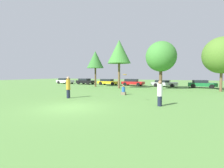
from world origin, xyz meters
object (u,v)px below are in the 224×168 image
object	(u,v)px
parked_car_green	(202,84)
parked_car_silver	(164,83)
parked_car_white	(65,81)
person_catcher	(160,93)
tree_2	(161,57)
tree_0	(95,60)
parked_car_black	(85,81)
parked_car_red	(132,82)
frisbee	(125,75)
tree_1	(119,52)
tree_3	(222,55)
parked_car_yellow	(108,82)
person_thrower	(68,87)
bystander_sitting	(123,91)

from	to	relation	value
parked_car_green	parked_car_silver	bearing A→B (deg)	177.60
parked_car_white	parked_car_silver	xyz separation A→B (m)	(22.16, 0.66, -0.07)
person_catcher	tree_2	xyz separation A→B (m)	(-2.37, 13.06, 3.81)
tree_0	parked_car_black	bearing A→B (deg)	139.35
parked_car_red	parked_car_black	bearing A→B (deg)	-177.31
frisbee	tree_1	xyz separation A→B (m)	(-5.84, 11.84, 3.48)
person_catcher	tree_3	bearing A→B (deg)	-109.39
parked_car_silver	parked_car_red	bearing A→B (deg)	177.87
person_catcher	parked_car_yellow	size ratio (longest dim) A/B	0.39
person_thrower	parked_car_silver	distance (m)	19.22
tree_2	parked_car_white	bearing A→B (deg)	167.74
parked_car_red	bystander_sitting	bearing A→B (deg)	-74.31
person_catcher	parked_car_yellow	bearing A→B (deg)	-52.02
tree_2	parked_car_red	xyz separation A→B (m)	(-6.33, 5.74, -4.01)
parked_car_white	parked_car_green	world-z (taller)	parked_car_white
person_thrower	parked_car_white	distance (m)	24.50
frisbee	parked_car_green	xyz separation A→B (m)	(5.58, 18.36, -1.45)
frisbee	parked_car_yellow	world-z (taller)	frisbee
tree_3	parked_car_white	bearing A→B (deg)	171.15
parked_car_red	parked_car_silver	distance (m)	5.92
tree_1	parked_car_yellow	distance (m)	10.11
parked_car_silver	tree_3	bearing A→B (deg)	-34.85
person_catcher	bystander_sitting	xyz separation A→B (m)	(-4.60, 4.64, -0.46)
person_thrower	tree_1	xyz separation A→B (m)	(-0.29, 11.74, 4.62)
frisbee	parked_car_white	xyz separation A→B (m)	(-22.38, 17.90, -1.44)
tree_1	parked_car_black	size ratio (longest dim) A/B	1.86
parked_car_black	parked_car_green	size ratio (longest dim) A/B	0.98
frisbee	parked_car_red	xyz separation A→B (m)	(-6.13, 18.73, -1.45)
parked_car_white	parked_car_yellow	bearing A→B (deg)	3.41
person_thrower	parked_car_silver	world-z (taller)	person_thrower
tree_1	tree_0	bearing A→B (deg)	165.39
parked_car_white	parked_car_yellow	world-z (taller)	parked_car_white
person_thrower	parked_car_yellow	xyz separation A→B (m)	(-5.90, 18.54, -0.34)
bystander_sitting	parked_car_silver	bearing A→B (deg)	82.59
bystander_sitting	parked_car_red	distance (m)	14.74
parked_car_yellow	tree_3	bearing A→B (deg)	-16.31
person_thrower	bystander_sitting	size ratio (longest dim) A/B	1.89
person_catcher	frisbee	world-z (taller)	frisbee
tree_0	parked_car_white	size ratio (longest dim) A/B	1.57
parked_car_black	parked_car_red	xyz separation A→B (m)	(10.66, 0.59, -0.00)
person_catcher	parked_car_black	size ratio (longest dim) A/B	0.43
person_catcher	tree_1	world-z (taller)	tree_1
tree_1	parked_car_yellow	world-z (taller)	tree_1
person_thrower	parked_car_black	distance (m)	21.26
person_catcher	parked_car_yellow	distance (m)	23.38
tree_1	parked_car_red	xyz separation A→B (m)	(-0.29, 6.89, -4.93)
parked_car_green	parked_car_red	bearing A→B (deg)	177.74
parked_car_green	tree_3	bearing A→B (deg)	-69.39
parked_car_white	parked_car_green	xyz separation A→B (m)	(27.95, 0.46, -0.02)
frisbee	parked_car_silver	xyz separation A→B (m)	(-0.21, 18.56, -1.51)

